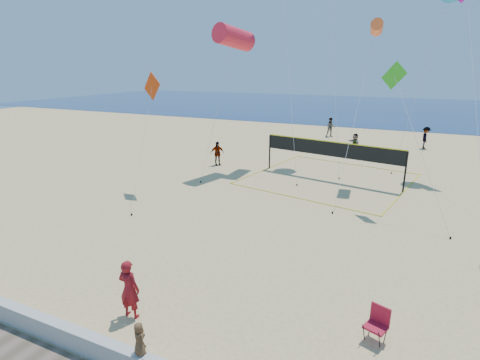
% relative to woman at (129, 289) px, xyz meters
% --- Properties ---
extents(ground, '(120.00, 120.00, 0.00)m').
position_rel_woman_xyz_m(ground, '(2.39, 1.36, -0.89)').
color(ground, '#D9B97A').
rests_on(ground, ground).
extents(ocean, '(140.00, 50.00, 0.03)m').
position_rel_woman_xyz_m(ocean, '(2.39, 63.36, -0.87)').
color(ocean, navy).
rests_on(ocean, ground).
extents(woman, '(0.67, 0.46, 1.78)m').
position_rel_woman_xyz_m(woman, '(0.00, 0.00, 0.00)').
color(woman, maroon).
rests_on(woman, ground).
extents(toddler, '(0.46, 0.39, 0.81)m').
position_rel_woman_xyz_m(toddler, '(1.68, -1.60, 0.11)').
color(toddler, brown).
rests_on(toddler, seawall).
extents(far_person_0, '(1.06, 0.97, 1.74)m').
position_rel_woman_xyz_m(far_person_0, '(-5.94, 16.38, -0.02)').
color(far_person_0, gray).
rests_on(far_person_0, ground).
extents(far_person_1, '(1.28, 1.44, 1.58)m').
position_rel_woman_xyz_m(far_person_1, '(2.49, 25.01, -0.10)').
color(far_person_1, gray).
rests_on(far_person_1, ground).
extents(far_person_3, '(1.11, 0.97, 1.93)m').
position_rel_woman_xyz_m(far_person_3, '(-0.87, 31.48, 0.08)').
color(far_person_3, gray).
rests_on(far_person_3, ground).
extents(far_person_4, '(0.71, 1.23, 1.90)m').
position_rel_woman_xyz_m(far_person_4, '(7.89, 29.16, 0.06)').
color(far_person_4, gray).
rests_on(far_person_4, ground).
extents(camp_chair, '(0.66, 0.76, 1.08)m').
position_rel_woman_xyz_m(camp_chair, '(6.51, 1.93, -0.34)').
color(camp_chair, maroon).
rests_on(camp_chair, ground).
extents(volleyball_net, '(10.71, 10.60, 2.45)m').
position_rel_woman_xyz_m(volleyball_net, '(2.26, 16.22, 0.79)').
color(volleyball_net, black).
rests_on(volleyball_net, ground).
extents(kite_0, '(1.98, 5.53, 9.52)m').
position_rel_woman_xyz_m(kite_0, '(-4.36, 15.98, 7.80)').
color(kite_0, red).
rests_on(kite_0, ground).
extents(kite_2, '(0.98, 7.41, 9.49)m').
position_rel_woman_xyz_m(kite_2, '(4.19, 16.87, 8.13)').
color(kite_2, '#FE6229').
rests_on(kite_2, ground).
extents(kite_3, '(2.31, 4.51, 6.66)m').
position_rel_woman_xyz_m(kite_3, '(-6.55, 10.00, 4.69)').
color(kite_3, '#B83107').
rests_on(kite_3, ground).
extents(kite_4, '(3.72, 3.44, 7.17)m').
position_rel_woman_xyz_m(kite_4, '(5.85, 12.42, 5.16)').
color(kite_4, green).
rests_on(kite_4, ground).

